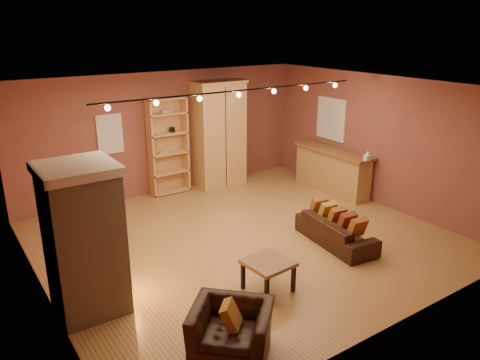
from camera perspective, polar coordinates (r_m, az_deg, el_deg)
floor at (r=8.77m, az=0.59°, el=-7.21°), size 7.00×7.00×0.00m
ceiling at (r=7.96m, az=0.66°, el=11.26°), size 7.00×7.00×0.00m
back_wall at (r=10.99m, az=-9.14°, el=5.67°), size 7.00×0.02×2.80m
left_wall at (r=6.99m, az=-23.71°, el=-3.30°), size 0.02×6.50×2.80m
right_wall at (r=10.58m, az=16.44°, el=4.64°), size 0.02×6.50×2.80m
fireplace at (r=6.66m, az=-18.42°, el=-6.91°), size 1.01×0.98×2.12m
back_window at (r=10.47m, az=-15.58°, el=5.42°), size 0.56×0.04×0.86m
bookcase at (r=10.94m, az=-8.92°, el=4.22°), size 0.92×0.36×2.24m
armoire at (r=11.32m, az=-2.61°, el=5.64°), size 1.25×0.71×2.55m
bar_counter at (r=11.24m, az=11.15°, el=1.19°), size 0.58×2.13×1.02m
tissue_box at (r=10.36m, az=15.26°, el=2.79°), size 0.13×0.13×0.22m
right_window at (r=11.42m, az=11.06°, el=7.33°), size 0.05×0.90×1.00m
loveseat at (r=8.64m, az=11.64°, el=-5.48°), size 0.69×1.72×0.72m
armchair at (r=5.84m, az=-1.10°, el=-17.01°), size 1.11×1.11×0.83m
coffee_table at (r=7.04m, az=3.47°, el=-10.36°), size 0.69×0.69×0.48m
track_rail at (r=8.13m, az=-0.16°, el=10.59°), size 5.20×0.09×0.13m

